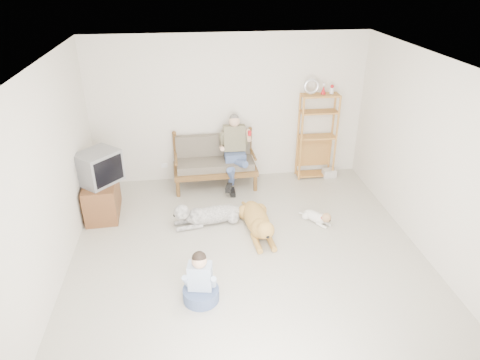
{
  "coord_description": "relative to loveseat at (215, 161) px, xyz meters",
  "views": [
    {
      "loc": [
        -0.73,
        -4.73,
        3.76
      ],
      "look_at": [
        -0.02,
        1.0,
        0.8
      ],
      "focal_mm": 32.0,
      "sensor_mm": 36.0,
      "label": 1
    }
  ],
  "objects": [
    {
      "name": "wall_left",
      "position": [
        -2.19,
        -2.44,
        0.86
      ],
      "size": [
        0.0,
        5.5,
        5.5
      ],
      "primitive_type": "plane",
      "rotation": [
        1.57,
        0.0,
        1.57
      ],
      "color": "beige",
      "rests_on": "ground"
    },
    {
      "name": "child",
      "position": [
        -0.4,
        -3.06,
        -0.23
      ],
      "size": [
        0.45,
        0.45,
        0.71
      ],
      "rotation": [
        0.0,
        0.0,
        -0.18
      ],
      "color": "#485C85",
      "rests_on": "ground"
    },
    {
      "name": "shaggy_dog",
      "position": [
        -0.23,
        -1.35,
        -0.32
      ],
      "size": [
        1.35,
        0.49,
        0.4
      ],
      "rotation": [
        0.0,
        0.0,
        -1.38
      ],
      "color": "white",
      "rests_on": "ground"
    },
    {
      "name": "wall_back",
      "position": [
        0.31,
        0.31,
        0.86
      ],
      "size": [
        5.0,
        0.0,
        5.0
      ],
      "primitive_type": "plane",
      "rotation": [
        1.57,
        0.0,
        0.0
      ],
      "color": "beige",
      "rests_on": "ground"
    },
    {
      "name": "wall_outlet",
      "position": [
        -0.94,
        0.3,
        -0.19
      ],
      "size": [
        0.12,
        0.02,
        0.08
      ],
      "primitive_type": "cube",
      "color": "white",
      "rests_on": "ground"
    },
    {
      "name": "etagere",
      "position": [
        1.94,
        0.11,
        0.35
      ],
      "size": [
        0.72,
        0.32,
        1.92
      ],
      "color": "#B68A39",
      "rests_on": "ground"
    },
    {
      "name": "crt_tv",
      "position": [
        -1.89,
        -0.84,
        0.37
      ],
      "size": [
        0.78,
        0.79,
        0.52
      ],
      "rotation": [
        0.0,
        0.0,
        -0.72
      ],
      "color": "slate",
      "rests_on": "tv_stand"
    },
    {
      "name": "book_stack",
      "position": [
        2.23,
        0.03,
        -0.41
      ],
      "size": [
        0.25,
        0.19,
        0.16
      ],
      "primitive_type": "cube",
      "rotation": [
        0.0,
        0.0,
        0.04
      ],
      "color": "silver",
      "rests_on": "ground"
    },
    {
      "name": "wall_right",
      "position": [
        2.81,
        -2.44,
        0.86
      ],
      "size": [
        0.0,
        5.5,
        5.5
      ],
      "primitive_type": "plane",
      "rotation": [
        1.57,
        0.0,
        -1.57
      ],
      "color": "beige",
      "rests_on": "ground"
    },
    {
      "name": "terrier",
      "position": [
        1.54,
        -1.54,
        -0.38
      ],
      "size": [
        0.43,
        0.54,
        0.24
      ],
      "rotation": [
        0.0,
        0.0,
        0.62
      ],
      "color": "white",
      "rests_on": "ground"
    },
    {
      "name": "golden_retriever",
      "position": [
        0.54,
        -1.68,
        -0.3
      ],
      "size": [
        0.44,
        1.48,
        0.45
      ],
      "rotation": [
        0.0,
        0.0,
        0.08
      ],
      "color": "gold",
      "rests_on": "ground"
    },
    {
      "name": "man",
      "position": [
        0.34,
        -0.19,
        0.14
      ],
      "size": [
        0.52,
        0.74,
        1.19
      ],
      "color": "#485C85",
      "rests_on": "loveseat"
    },
    {
      "name": "ceiling",
      "position": [
        0.31,
        -2.44,
        2.21
      ],
      "size": [
        5.5,
        5.5,
        0.0
      ],
      "primitive_type": "plane",
      "rotation": [
        3.14,
        0.0,
        0.0
      ],
      "color": "white",
      "rests_on": "ground"
    },
    {
      "name": "wall_front",
      "position": [
        0.31,
        -5.19,
        0.86
      ],
      "size": [
        5.0,
        0.0,
        5.0
      ],
      "primitive_type": "plane",
      "rotation": [
        -1.57,
        0.0,
        0.0
      ],
      "color": "beige",
      "rests_on": "ground"
    },
    {
      "name": "loveseat",
      "position": [
        0.0,
        0.0,
        0.0
      ],
      "size": [
        1.52,
        0.75,
        0.95
      ],
      "rotation": [
        0.0,
        0.0,
        0.03
      ],
      "color": "brown",
      "rests_on": "ground"
    },
    {
      "name": "floor",
      "position": [
        0.31,
        -2.44,
        -0.49
      ],
      "size": [
        5.5,
        5.5,
        0.0
      ],
      "primitive_type": "plane",
      "color": "beige",
      "rests_on": "ground"
    },
    {
      "name": "tv_stand",
      "position": [
        -1.92,
        -0.83,
        -0.19
      ],
      "size": [
        0.55,
        0.93,
        0.6
      ],
      "rotation": [
        0.0,
        0.0,
        0.06
      ],
      "color": "brown",
      "rests_on": "ground"
    }
  ]
}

